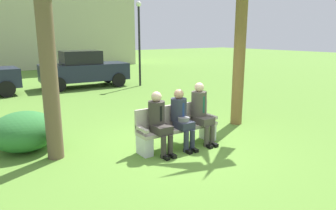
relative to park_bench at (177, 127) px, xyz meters
The scene contains 8 objects.
ground_plane 0.43m from the park_bench, 63.01° to the right, with size 80.00×80.00×0.00m, color #5C8A32.
park_bench is the anchor object (origin of this frame).
seated_man_left 0.63m from the park_bench, 166.65° to the right, with size 0.34×0.72×1.27m.
seated_man_middle 0.31m from the park_bench, 83.27° to the right, with size 0.34×0.72×1.26m.
seated_man_right 0.67m from the park_bench, 11.84° to the right, with size 0.34×0.72×1.35m.
shrub_near_bench 3.20m from the park_bench, 150.79° to the left, with size 1.33×1.22×0.83m, color #317735.
parked_car_far 8.82m from the park_bench, 83.51° to the left, with size 4.00×1.92×1.68m.
street_lamp 8.53m from the park_bench, 66.39° to the left, with size 0.24×0.24×3.88m.
Camera 1 is at (-3.76, -5.04, 2.37)m, focal length 32.56 mm.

